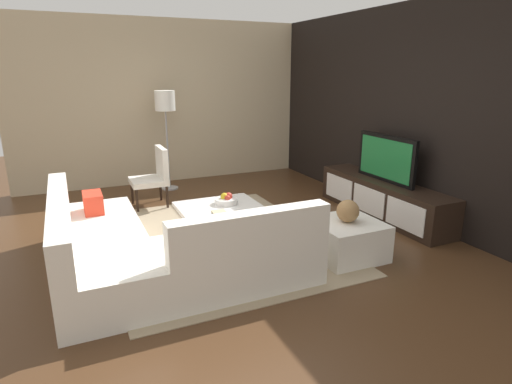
{
  "coord_description": "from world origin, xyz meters",
  "views": [
    {
      "loc": [
        4.36,
        -1.5,
        1.96
      ],
      "look_at": [
        -0.22,
        0.58,
        0.5
      ],
      "focal_mm": 29.73,
      "sensor_mm": 36.0,
      "label": 1
    }
  ],
  "objects_px": {
    "fruit_bowl": "(226,200)",
    "book_stack": "(220,214)",
    "ottoman": "(346,239)",
    "accent_chair_near": "(154,173)",
    "media_console": "(383,198)",
    "coffee_table": "(224,223)",
    "floor_lamp": "(165,107)",
    "television": "(386,158)",
    "decorative_ball": "(348,211)",
    "sectional_couch": "(150,250)"
  },
  "relations": [
    {
      "from": "sectional_couch",
      "to": "ottoman",
      "type": "relative_size",
      "value": 3.31
    },
    {
      "from": "ottoman",
      "to": "accent_chair_near",
      "type": "bearing_deg",
      "value": -150.79
    },
    {
      "from": "decorative_ball",
      "to": "book_stack",
      "type": "height_order",
      "value": "decorative_ball"
    },
    {
      "from": "sectional_couch",
      "to": "accent_chair_near",
      "type": "xyz_separation_m",
      "value": [
        -2.28,
        0.51,
        0.21
      ]
    },
    {
      "from": "media_console",
      "to": "ottoman",
      "type": "xyz_separation_m",
      "value": [
        0.9,
        -1.26,
        -0.05
      ]
    },
    {
      "from": "book_stack",
      "to": "media_console",
      "type": "bearing_deg",
      "value": 92.79
    },
    {
      "from": "decorative_ball",
      "to": "floor_lamp",
      "type": "bearing_deg",
      "value": -162.55
    },
    {
      "from": "decorative_ball",
      "to": "ottoman",
      "type": "bearing_deg",
      "value": 0.0
    },
    {
      "from": "ottoman",
      "to": "fruit_bowl",
      "type": "relative_size",
      "value": 2.5
    },
    {
      "from": "sectional_couch",
      "to": "floor_lamp",
      "type": "distance_m",
      "value": 3.41
    },
    {
      "from": "coffee_table",
      "to": "fruit_bowl",
      "type": "distance_m",
      "value": 0.31
    },
    {
      "from": "coffee_table",
      "to": "book_stack",
      "type": "height_order",
      "value": "book_stack"
    },
    {
      "from": "coffee_table",
      "to": "accent_chair_near",
      "type": "relative_size",
      "value": 1.23
    },
    {
      "from": "ottoman",
      "to": "decorative_ball",
      "type": "height_order",
      "value": "decorative_ball"
    },
    {
      "from": "ottoman",
      "to": "fruit_bowl",
      "type": "xyz_separation_m",
      "value": [
        -1.18,
        -0.93,
        0.23
      ]
    },
    {
      "from": "fruit_bowl",
      "to": "media_console",
      "type": "bearing_deg",
      "value": 82.71
    },
    {
      "from": "media_console",
      "to": "sectional_couch",
      "type": "relative_size",
      "value": 0.96
    },
    {
      "from": "coffee_table",
      "to": "floor_lamp",
      "type": "bearing_deg",
      "value": -178.53
    },
    {
      "from": "book_stack",
      "to": "decorative_ball",
      "type": "bearing_deg",
      "value": 55.81
    },
    {
      "from": "television",
      "to": "media_console",
      "type": "bearing_deg",
      "value": -90.0
    },
    {
      "from": "sectional_couch",
      "to": "decorative_ball",
      "type": "bearing_deg",
      "value": 78.72
    },
    {
      "from": "sectional_couch",
      "to": "accent_chair_near",
      "type": "relative_size",
      "value": 2.67
    },
    {
      "from": "book_stack",
      "to": "sectional_couch",
      "type": "bearing_deg",
      "value": -66.0
    },
    {
      "from": "television",
      "to": "floor_lamp",
      "type": "distance_m",
      "value": 3.56
    },
    {
      "from": "floor_lamp",
      "to": "book_stack",
      "type": "bearing_deg",
      "value": -1.13
    },
    {
      "from": "accent_chair_near",
      "to": "fruit_bowl",
      "type": "distance_m",
      "value": 1.6
    },
    {
      "from": "floor_lamp",
      "to": "decorative_ball",
      "type": "bearing_deg",
      "value": 17.45
    },
    {
      "from": "coffee_table",
      "to": "book_stack",
      "type": "bearing_deg",
      "value": -28.42
    },
    {
      "from": "ottoman",
      "to": "television",
      "type": "bearing_deg",
      "value": 125.54
    },
    {
      "from": "ottoman",
      "to": "book_stack",
      "type": "height_order",
      "value": "book_stack"
    },
    {
      "from": "sectional_couch",
      "to": "book_stack",
      "type": "distance_m",
      "value": 0.95
    },
    {
      "from": "television",
      "to": "decorative_ball",
      "type": "bearing_deg",
      "value": -54.46
    },
    {
      "from": "television",
      "to": "sectional_couch",
      "type": "relative_size",
      "value": 0.46
    },
    {
      "from": "coffee_table",
      "to": "fruit_bowl",
      "type": "bearing_deg",
      "value": 150.24
    },
    {
      "from": "television",
      "to": "accent_chair_near",
      "type": "relative_size",
      "value": 1.23
    },
    {
      "from": "ottoman",
      "to": "fruit_bowl",
      "type": "distance_m",
      "value": 1.52
    },
    {
      "from": "coffee_table",
      "to": "decorative_ball",
      "type": "bearing_deg",
      "value": 45.96
    },
    {
      "from": "television",
      "to": "ottoman",
      "type": "bearing_deg",
      "value": -54.46
    },
    {
      "from": "fruit_bowl",
      "to": "book_stack",
      "type": "xyz_separation_m",
      "value": [
        0.4,
        -0.22,
        -0.03
      ]
    },
    {
      "from": "media_console",
      "to": "fruit_bowl",
      "type": "bearing_deg",
      "value": -97.29
    },
    {
      "from": "television",
      "to": "ottoman",
      "type": "height_order",
      "value": "television"
    },
    {
      "from": "ottoman",
      "to": "book_stack",
      "type": "xyz_separation_m",
      "value": [
        -0.78,
        -1.15,
        0.2
      ]
    },
    {
      "from": "media_console",
      "to": "accent_chair_near",
      "type": "relative_size",
      "value": 2.57
    },
    {
      "from": "ottoman",
      "to": "fruit_bowl",
      "type": "height_order",
      "value": "fruit_bowl"
    },
    {
      "from": "sectional_couch",
      "to": "floor_lamp",
      "type": "xyz_separation_m",
      "value": [
        -3.1,
        0.91,
        1.1
      ]
    },
    {
      "from": "sectional_couch",
      "to": "ottoman",
      "type": "distance_m",
      "value": 2.05
    },
    {
      "from": "media_console",
      "to": "floor_lamp",
      "type": "xyz_separation_m",
      "value": [
        -2.6,
        -2.36,
        1.13
      ]
    },
    {
      "from": "sectional_couch",
      "to": "fruit_bowl",
      "type": "bearing_deg",
      "value": 125.88
    },
    {
      "from": "television",
      "to": "coffee_table",
      "type": "relative_size",
      "value": 1.0
    },
    {
      "from": "media_console",
      "to": "fruit_bowl",
      "type": "distance_m",
      "value": 2.22
    }
  ]
}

